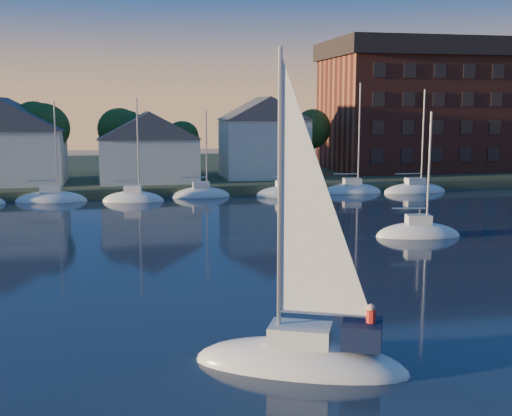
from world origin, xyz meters
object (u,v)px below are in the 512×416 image
object	(u,v)px
clubhouse_west	(3,140)
drifting_sailboat_right	(418,235)
condo_block	(437,105)
hero_sailboat	(304,354)
clubhouse_centre	(149,146)
clubhouse_east	(264,136)

from	to	relation	value
clubhouse_west	drifting_sailboat_right	distance (m)	47.79
clubhouse_west	condo_block	size ratio (longest dim) A/B	0.44
hero_sailboat	drifting_sailboat_right	xyz separation A→B (m)	(15.04, 21.75, -0.45)
clubhouse_centre	hero_sailboat	distance (m)	53.64
clubhouse_centre	hero_sailboat	size ratio (longest dim) A/B	0.91
clubhouse_centre	clubhouse_east	bearing A→B (deg)	8.13
condo_block	hero_sailboat	size ratio (longest dim) A/B	2.43
clubhouse_centre	drifting_sailboat_right	distance (m)	36.93
condo_block	drifting_sailboat_right	bearing A→B (deg)	-118.58
clubhouse_west	condo_block	distance (m)	56.56
clubhouse_west	hero_sailboat	world-z (taller)	hero_sailboat
drifting_sailboat_right	hero_sailboat	bearing A→B (deg)	-115.02
clubhouse_centre	drifting_sailboat_right	xyz separation A→B (m)	(18.46, -31.59, -5.04)
drifting_sailboat_right	clubhouse_west	bearing A→B (deg)	146.25
hero_sailboat	clubhouse_centre	bearing A→B (deg)	-62.00
clubhouse_east	clubhouse_west	bearing A→B (deg)	-178.09
clubhouse_centre	hero_sailboat	bearing A→B (deg)	-86.33
hero_sailboat	clubhouse_east	bearing A→B (deg)	-76.49
clubhouse_west	drifting_sailboat_right	world-z (taller)	clubhouse_west
clubhouse_east	condo_block	bearing A→B (deg)	12.89
condo_block	drifting_sailboat_right	distance (m)	46.05
clubhouse_east	condo_block	size ratio (longest dim) A/B	0.34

